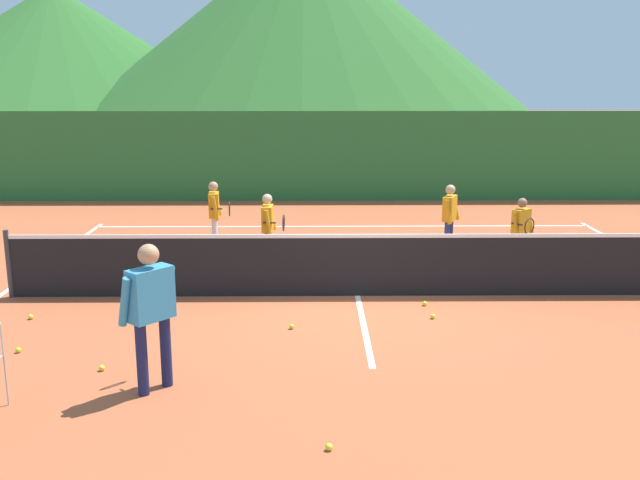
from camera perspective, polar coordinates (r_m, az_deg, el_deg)
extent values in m
plane|color=#B25633|center=(11.02, 3.02, -4.48)|extent=(120.00, 120.00, 0.00)
cube|color=white|center=(16.03, 1.87, 1.11)|extent=(11.04, 0.08, 0.01)
cube|color=white|center=(11.01, 3.02, -4.46)|extent=(0.08, 5.62, 0.01)
cylinder|color=#333338|center=(11.79, -23.67, -1.76)|extent=(0.08, 0.08, 1.05)
cube|color=black|center=(10.89, 3.05, -2.17)|extent=(10.54, 0.02, 0.92)
cube|color=white|center=(10.77, 3.08, 0.32)|extent=(10.54, 0.03, 0.06)
cylinder|color=#191E4C|center=(7.82, -14.07, -9.24)|extent=(0.12, 0.12, 0.80)
cylinder|color=#191E4C|center=(7.98, -12.25, -8.68)|extent=(0.12, 0.12, 0.80)
cube|color=#338CBF|center=(7.67, -13.41, -4.23)|extent=(0.48, 0.50, 0.56)
sphere|color=tan|center=(7.56, -13.58, -1.14)|extent=(0.22, 0.22, 0.22)
cylinder|color=#338CBF|center=(7.59, -15.38, -4.80)|extent=(0.22, 0.21, 0.55)
cylinder|color=#338CBF|center=(7.87, -11.94, -4.02)|extent=(0.18, 0.17, 0.55)
torus|color=#262628|center=(8.08, -13.04, -3.92)|extent=(0.21, 0.23, 0.29)
cylinder|color=black|center=(7.89, -11.99, -4.28)|extent=(0.18, 0.17, 0.03)
cylinder|color=silver|center=(14.00, -8.40, 0.61)|extent=(0.10, 0.10, 0.67)
cylinder|color=silver|center=(13.76, -8.44, 0.39)|extent=(0.10, 0.10, 0.67)
cube|color=orange|center=(13.77, -8.50, 2.80)|extent=(0.22, 0.41, 0.47)
sphere|color=tan|center=(13.71, -8.55, 4.26)|extent=(0.18, 0.18, 0.18)
cylinder|color=orange|center=(14.00, -8.22, 2.86)|extent=(0.19, 0.09, 0.46)
cylinder|color=orange|center=(13.55, -8.39, 2.50)|extent=(0.14, 0.08, 0.46)
torus|color=#262628|center=(13.54, -7.27, 2.51)|extent=(0.05, 0.29, 0.29)
cylinder|color=black|center=(13.55, -8.30, 2.49)|extent=(0.22, 0.05, 0.03)
cylinder|color=black|center=(12.71, -4.13, -0.59)|extent=(0.10, 0.10, 0.65)
cylinder|color=black|center=(12.47, -4.24, -0.86)|extent=(0.10, 0.10, 0.65)
cube|color=orange|center=(12.47, -4.23, 1.73)|extent=(0.20, 0.39, 0.45)
sphere|color=#DBAD84|center=(12.41, -4.25, 3.29)|extent=(0.18, 0.18, 0.18)
cylinder|color=orange|center=(12.69, -3.87, 1.80)|extent=(0.18, 0.08, 0.44)
cylinder|color=orange|center=(12.26, -4.18, 1.38)|extent=(0.14, 0.07, 0.45)
torus|color=#262628|center=(12.24, -2.93, 1.38)|extent=(0.03, 0.29, 0.29)
cylinder|color=black|center=(12.26, -4.07, 1.39)|extent=(0.22, 0.04, 0.03)
cylinder|color=navy|center=(13.75, 10.39, 0.30)|extent=(0.10, 0.10, 0.66)
cylinder|color=navy|center=(13.52, 10.12, 0.09)|extent=(0.10, 0.10, 0.66)
cube|color=orange|center=(13.52, 10.35, 2.52)|extent=(0.33, 0.43, 0.46)
sphere|color=#DBAD84|center=(13.46, 10.41, 3.99)|extent=(0.18, 0.18, 0.18)
cylinder|color=orange|center=(13.73, 10.81, 2.54)|extent=(0.19, 0.14, 0.45)
cylinder|color=orange|center=(13.31, 10.24, 2.21)|extent=(0.15, 0.12, 0.46)
cylinder|color=black|center=(13.18, 15.96, -0.67)|extent=(0.09, 0.09, 0.61)
cylinder|color=black|center=(12.99, 15.40, -0.83)|extent=(0.09, 0.09, 0.61)
cube|color=orange|center=(12.98, 15.82, 1.47)|extent=(0.38, 0.36, 0.43)
sphere|color=#996B4C|center=(12.92, 15.91, 2.88)|extent=(0.17, 0.17, 0.17)
cylinder|color=orange|center=(13.13, 16.50, 1.44)|extent=(0.16, 0.17, 0.42)
cylinder|color=orange|center=(12.80, 15.41, 1.20)|extent=(0.13, 0.14, 0.42)
torus|color=#262628|center=(12.65, 16.43, 1.06)|extent=(0.24, 0.21, 0.29)
cylinder|color=black|center=(12.78, 15.50, 1.24)|extent=(0.16, 0.19, 0.03)
cylinder|color=#B7B7BC|center=(8.01, -23.95, -9.11)|extent=(0.02, 0.02, 0.89)
sphere|color=yellow|center=(9.60, -2.28, -6.94)|extent=(0.07, 0.07, 0.07)
sphere|color=yellow|center=(8.67, -17.09, -9.78)|extent=(0.07, 0.07, 0.07)
sphere|color=yellow|center=(10.74, -22.16, -5.72)|extent=(0.07, 0.07, 0.07)
sphere|color=yellow|center=(10.64, 8.39, -5.06)|extent=(0.07, 0.07, 0.07)
sphere|color=yellow|center=(6.70, 0.73, -16.24)|extent=(0.07, 0.07, 0.07)
sphere|color=yellow|center=(9.55, -23.01, -8.12)|extent=(0.07, 0.07, 0.07)
sphere|color=yellow|center=(10.10, 9.03, -6.06)|extent=(0.07, 0.07, 0.07)
cube|color=#286B33|center=(19.22, 1.45, 6.73)|extent=(24.30, 0.08, 2.40)
cone|color=#2D6628|center=(89.90, -20.37, 14.39)|extent=(43.05, 43.05, 13.36)
cone|color=#2D6628|center=(80.27, -1.26, 17.32)|extent=(47.66, 47.66, 18.64)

